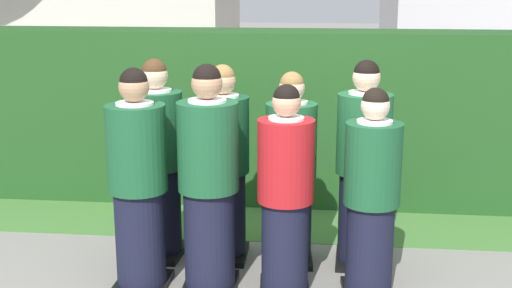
% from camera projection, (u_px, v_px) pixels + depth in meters
% --- Properties ---
extents(student_front_row_0, '(0.43, 0.48, 1.66)m').
position_uv_depth(student_front_row_0, '(138.00, 187.00, 4.97)').
color(student_front_row_0, black).
rests_on(student_front_row_0, ground).
extents(student_front_row_1, '(0.44, 0.54, 1.69)m').
position_uv_depth(student_front_row_1, '(209.00, 186.00, 4.93)').
color(student_front_row_1, black).
rests_on(student_front_row_1, ground).
extents(student_in_red_blazer, '(0.41, 0.51, 1.56)m').
position_uv_depth(student_in_red_blazer, '(285.00, 197.00, 4.89)').
color(student_in_red_blazer, black).
rests_on(student_in_red_blazer, ground).
extents(student_front_row_3, '(0.40, 0.47, 1.54)m').
position_uv_depth(student_front_row_3, '(371.00, 201.00, 4.84)').
color(student_front_row_3, black).
rests_on(student_front_row_3, ground).
extents(student_rear_row_0, '(0.43, 0.49, 1.65)m').
position_uv_depth(student_rear_row_0, '(157.00, 164.00, 5.57)').
color(student_rear_row_0, black).
rests_on(student_rear_row_0, ground).
extents(student_rear_row_1, '(0.42, 0.47, 1.61)m').
position_uv_depth(student_rear_row_1, '(224.00, 168.00, 5.53)').
color(student_rear_row_1, black).
rests_on(student_rear_row_1, ground).
extents(student_rear_row_2, '(0.41, 0.48, 1.56)m').
position_uv_depth(student_rear_row_2, '(291.00, 174.00, 5.46)').
color(student_rear_row_2, black).
rests_on(student_rear_row_2, ground).
extents(student_rear_row_3, '(0.43, 0.49, 1.66)m').
position_uv_depth(student_rear_row_3, '(363.00, 169.00, 5.41)').
color(student_rear_row_3, black).
rests_on(student_rear_row_3, ground).
extents(hedge, '(7.17, 0.70, 1.75)m').
position_uv_depth(hedge, '(276.00, 117.00, 7.02)').
color(hedge, '#214C1E').
rests_on(hedge, ground).
extents(lawn_strip, '(7.17, 0.90, 0.01)m').
position_uv_depth(lawn_strip, '(268.00, 224.00, 6.45)').
color(lawn_strip, '#477A38').
rests_on(lawn_strip, ground).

